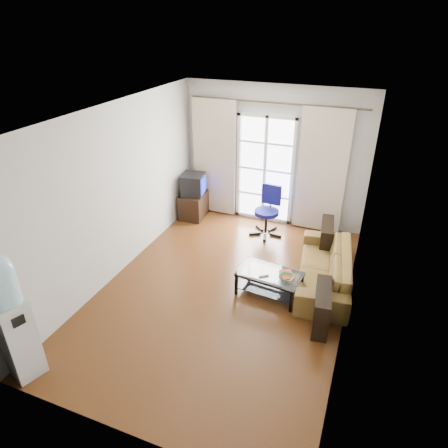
# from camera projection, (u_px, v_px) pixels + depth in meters

# --- Properties ---
(floor) EXTENTS (5.20, 5.20, 0.00)m
(floor) POSITION_uv_depth(u_px,v_px,m) (225.00, 290.00, 6.20)
(floor) COLOR #563014
(floor) RESTS_ON ground
(ceiling) EXTENTS (5.20, 5.20, 0.00)m
(ceiling) POSITION_uv_depth(u_px,v_px,m) (225.00, 114.00, 4.93)
(ceiling) COLOR white
(ceiling) RESTS_ON wall_back
(wall_back) EXTENTS (3.60, 0.02, 2.70)m
(wall_back) POSITION_uv_depth(u_px,v_px,m) (274.00, 156.00, 7.70)
(wall_back) COLOR #B5B5AD
(wall_back) RESTS_ON floor
(wall_front) EXTENTS (3.60, 0.02, 2.70)m
(wall_front) POSITION_uv_depth(u_px,v_px,m) (115.00, 336.00, 3.43)
(wall_front) COLOR #B5B5AD
(wall_front) RESTS_ON floor
(wall_left) EXTENTS (0.02, 5.20, 2.70)m
(wall_left) POSITION_uv_depth(u_px,v_px,m) (116.00, 193.00, 6.15)
(wall_left) COLOR #B5B5AD
(wall_left) RESTS_ON floor
(wall_right) EXTENTS (0.02, 5.20, 2.70)m
(wall_right) POSITION_uv_depth(u_px,v_px,m) (359.00, 235.00, 4.98)
(wall_right) COLOR #B5B5AD
(wall_right) RESTS_ON floor
(french_door) EXTENTS (1.16, 0.06, 2.15)m
(french_door) POSITION_uv_depth(u_px,v_px,m) (265.00, 170.00, 7.84)
(french_door) COLOR white
(french_door) RESTS_ON wall_back
(curtain_rod) EXTENTS (3.30, 0.04, 0.04)m
(curtain_rod) POSITION_uv_depth(u_px,v_px,m) (276.00, 103.00, 7.14)
(curtain_rod) COLOR #4C3F2D
(curtain_rod) RESTS_ON wall_back
(curtain_left) EXTENTS (0.90, 0.07, 2.35)m
(curtain_left) POSITION_uv_depth(u_px,v_px,m) (214.00, 158.00, 8.06)
(curtain_left) COLOR beige
(curtain_left) RESTS_ON curtain_rod
(curtain_right) EXTENTS (0.90, 0.07, 2.35)m
(curtain_right) POSITION_uv_depth(u_px,v_px,m) (322.00, 172.00, 7.37)
(curtain_right) COLOR beige
(curtain_right) RESTS_ON curtain_rod
(radiator) EXTENTS (0.64, 0.12, 0.64)m
(radiator) POSITION_uv_depth(u_px,v_px,m) (309.00, 213.00, 7.84)
(radiator) COLOR gray
(radiator) RESTS_ON floor
(sofa) EXTENTS (2.13, 1.24, 0.57)m
(sofa) POSITION_uv_depth(u_px,v_px,m) (324.00, 267.00, 6.24)
(sofa) COLOR olive
(sofa) RESTS_ON floor
(coffee_table) EXTENTS (0.99, 0.63, 0.38)m
(coffee_table) POSITION_uv_depth(u_px,v_px,m) (269.00, 281.00, 6.00)
(coffee_table) COLOR silver
(coffee_table) RESTS_ON floor
(bowl) EXTENTS (0.26, 0.26, 0.05)m
(bowl) POSITION_uv_depth(u_px,v_px,m) (286.00, 277.00, 5.79)
(bowl) COLOR #338E4A
(bowl) RESTS_ON coffee_table
(book) EXTENTS (0.40, 0.41, 0.02)m
(book) POSITION_uv_depth(u_px,v_px,m) (281.00, 275.00, 5.87)
(book) COLOR red
(book) RESTS_ON coffee_table
(remote) EXTENTS (0.15, 0.12, 0.02)m
(remote) POSITION_uv_depth(u_px,v_px,m) (264.00, 276.00, 5.85)
(remote) COLOR black
(remote) RESTS_ON coffee_table
(tv_stand) EXTENTS (0.53, 0.74, 0.52)m
(tv_stand) POSITION_uv_depth(u_px,v_px,m) (194.00, 204.00, 8.34)
(tv_stand) COLOR black
(tv_stand) RESTS_ON floor
(crt_tv) EXTENTS (0.53, 0.53, 0.42)m
(crt_tv) POSITION_uv_depth(u_px,v_px,m) (192.00, 184.00, 8.09)
(crt_tv) COLOR black
(crt_tv) RESTS_ON tv_stand
(task_chair) EXTENTS (0.71, 0.71, 0.96)m
(task_chair) POSITION_uv_depth(u_px,v_px,m) (267.00, 220.00, 7.65)
(task_chair) COLOR black
(task_chair) RESTS_ON floor
(water_cooler) EXTENTS (0.42, 0.42, 1.63)m
(water_cooler) POSITION_uv_depth(u_px,v_px,m) (12.00, 316.00, 4.39)
(water_cooler) COLOR #BBBDC2
(water_cooler) RESTS_ON floor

